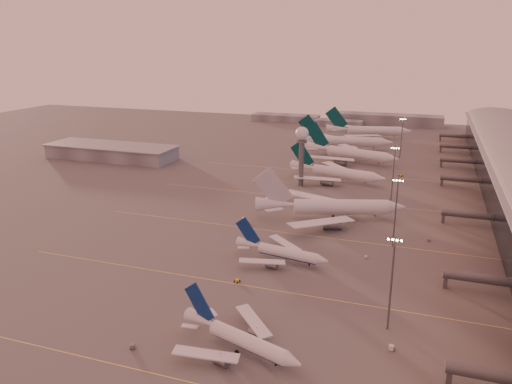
% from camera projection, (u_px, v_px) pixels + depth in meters
% --- Properties ---
extents(ground, '(700.00, 700.00, 0.00)m').
position_uv_depth(ground, '(181.00, 292.00, 143.90)').
color(ground, '#4F4C4C').
rests_on(ground, ground).
extents(taxiway_markings, '(180.00, 185.25, 0.02)m').
position_uv_depth(taxiway_markings, '(323.00, 236.00, 185.09)').
color(taxiway_markings, '#F0E154').
rests_on(taxiway_markings, ground).
extents(hangar, '(82.00, 27.00, 8.50)m').
position_uv_depth(hangar, '(112.00, 152.00, 306.92)').
color(hangar, slate).
rests_on(hangar, ground).
extents(radar_tower, '(6.40, 6.40, 31.10)m').
position_uv_depth(radar_tower, '(302.00, 144.00, 244.74)').
color(radar_tower, '#53565B').
rests_on(radar_tower, ground).
extents(mast_a, '(3.60, 0.56, 25.00)m').
position_uv_depth(mast_a, '(392.00, 279.00, 121.69)').
color(mast_a, '#53565B').
rests_on(mast_a, ground).
extents(mast_b, '(3.60, 0.56, 25.00)m').
position_uv_depth(mast_b, '(396.00, 209.00, 172.35)').
color(mast_b, '#53565B').
rests_on(mast_b, ground).
extents(mast_c, '(3.60, 0.56, 25.00)m').
position_uv_depth(mast_c, '(393.00, 171.00, 223.64)').
color(mast_c, '#53565B').
rests_on(mast_c, ground).
extents(mast_d, '(3.60, 0.56, 25.00)m').
position_uv_depth(mast_d, '(402.00, 136.00, 305.63)').
color(mast_d, '#53565B').
rests_on(mast_d, ground).
extents(distant_horizon, '(165.00, 37.50, 9.00)m').
position_uv_depth(distant_horizon, '(356.00, 119.00, 435.88)').
color(distant_horizon, slate).
rests_on(distant_horizon, ground).
extents(narrowbody_near, '(33.18, 26.05, 13.41)m').
position_uv_depth(narrowbody_near, '(240.00, 341.00, 115.87)').
color(narrowbody_near, silver).
rests_on(narrowbody_near, ground).
extents(narrowbody_mid, '(33.40, 26.47, 13.11)m').
position_uv_depth(narrowbody_mid, '(281.00, 253.00, 163.70)').
color(narrowbody_mid, silver).
rests_on(narrowbody_mid, ground).
extents(widebody_white, '(59.53, 46.98, 21.63)m').
position_uv_depth(widebody_white, '(330.00, 210.00, 202.38)').
color(widebody_white, silver).
rests_on(widebody_white, ground).
extents(greentail_a, '(52.12, 41.64, 19.21)m').
position_uv_depth(greentail_a, '(336.00, 175.00, 257.62)').
color(greentail_a, silver).
rests_on(greentail_a, ground).
extents(greentail_b, '(59.06, 47.01, 22.08)m').
position_uv_depth(greentail_b, '(351.00, 155.00, 298.79)').
color(greentail_b, silver).
rests_on(greentail_b, ground).
extents(greentail_c, '(62.51, 50.15, 22.79)m').
position_uv_depth(greentail_c, '(346.00, 143.00, 333.41)').
color(greentail_c, silver).
rests_on(greentail_c, ground).
extents(greentail_d, '(63.18, 50.53, 23.20)m').
position_uv_depth(greentail_d, '(369.00, 132.00, 372.71)').
color(greentail_d, silver).
rests_on(greentail_d, ground).
extents(gsv_truck_a, '(6.34, 4.95, 2.45)m').
position_uv_depth(gsv_truck_a, '(134.00, 344.00, 117.16)').
color(gsv_truck_a, '#5C5F61').
rests_on(gsv_truck_a, ground).
extents(gsv_catering_a, '(5.98, 3.40, 4.64)m').
position_uv_depth(gsv_catering_a, '(393.00, 342.00, 116.19)').
color(gsv_catering_a, silver).
rests_on(gsv_catering_a, ground).
extents(gsv_tug_mid, '(3.64, 2.92, 0.91)m').
position_uv_depth(gsv_tug_mid, '(237.00, 281.00, 149.68)').
color(gsv_tug_mid, yellow).
rests_on(gsv_tug_mid, ground).
extents(gsv_truck_b, '(4.78, 1.86, 1.92)m').
position_uv_depth(gsv_truck_b, '(367.00, 256.00, 165.85)').
color(gsv_truck_b, silver).
rests_on(gsv_truck_b, ground).
extents(gsv_truck_c, '(5.87, 3.54, 2.23)m').
position_uv_depth(gsv_truck_c, '(244.00, 217.00, 201.73)').
color(gsv_truck_c, silver).
rests_on(gsv_truck_c, ground).
extents(gsv_catering_b, '(4.96, 3.06, 3.78)m').
position_uv_depth(gsv_catering_b, '(430.00, 237.00, 179.86)').
color(gsv_catering_b, '#5C5F61').
rests_on(gsv_catering_b, ground).
extents(gsv_truck_d, '(2.58, 5.30, 2.05)m').
position_uv_depth(gsv_truck_d, '(254.00, 180.00, 256.11)').
color(gsv_truck_d, silver).
rests_on(gsv_truck_d, ground).
extents(gsv_tug_hangar, '(4.08, 2.72, 1.10)m').
position_uv_depth(gsv_tug_hangar, '(401.00, 176.00, 266.73)').
color(gsv_tug_hangar, yellow).
rests_on(gsv_tug_hangar, ground).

